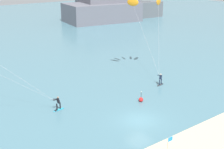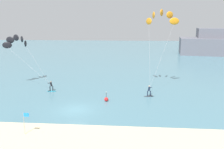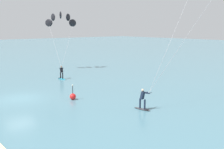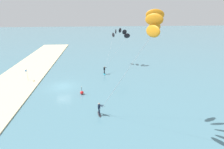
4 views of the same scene
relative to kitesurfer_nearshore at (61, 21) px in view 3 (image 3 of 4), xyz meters
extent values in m
plane|color=slate|center=(12.63, -11.61, -7.28)|extent=(240.00, 240.00, 0.00)
ellipsoid|color=#23ADD1|center=(6.88, -3.97, -7.24)|extent=(1.53, 0.53, 0.08)
cube|color=black|center=(6.47, -4.02, -7.19)|extent=(0.31, 0.32, 0.02)
cylinder|color=black|center=(7.10, -3.95, -6.81)|extent=(0.14, 0.14, 0.78)
cylinder|color=black|center=(6.66, -4.00, -6.81)|extent=(0.14, 0.14, 0.78)
cube|color=black|center=(6.88, -3.97, -6.12)|extent=(0.35, 0.33, 0.63)
sphere|color=#9E7051|center=(6.88, -3.97, -5.70)|extent=(0.20, 0.20, 0.20)
cylinder|color=black|center=(6.40, -3.70, -5.97)|extent=(0.49, 0.30, 0.03)
cylinder|color=black|center=(6.59, -3.93, -5.94)|extent=(0.61, 0.17, 0.15)
cylinder|color=black|center=(6.70, -3.74, -5.94)|extent=(0.44, 0.53, 0.15)
ellipsoid|color=black|center=(0.55, 1.72, -0.24)|extent=(0.71, 1.56, 1.10)
ellipsoid|color=black|center=(0.22, 1.16, 0.59)|extent=(1.19, 1.41, 1.10)
ellipsoid|color=black|center=(-0.33, 0.19, 0.91)|extent=(1.49, 1.04, 1.10)
ellipsoid|color=black|center=(-0.89, -0.77, 0.59)|extent=(1.56, 0.52, 1.10)
ellipsoid|color=black|center=(-1.22, -1.33, -0.24)|extent=(1.56, 0.71, 1.10)
cylinder|color=#B2B2B7|center=(3.48, -0.99, -3.26)|extent=(5.87, 5.44, 5.45)
cylinder|color=#B2B2B7|center=(2.59, -2.52, -3.26)|extent=(7.63, 2.38, 5.45)
ellipsoid|color=#333338|center=(22.15, -5.38, -7.24)|extent=(1.54, 0.61, 0.08)
cube|color=black|center=(22.56, -5.31, -7.19)|extent=(0.32, 0.33, 0.02)
cylinder|color=#192338|center=(21.93, -5.42, -6.81)|extent=(0.14, 0.14, 0.78)
cylinder|color=#192338|center=(22.37, -5.34, -6.81)|extent=(0.14, 0.14, 0.78)
cube|color=#192338|center=(22.15, -5.38, -6.12)|extent=(0.37, 0.35, 0.63)
sphere|color=beige|center=(22.15, -5.38, -5.70)|extent=(0.20, 0.20, 0.20)
cylinder|color=black|center=(22.34, -4.86, -5.97)|extent=(0.21, 0.53, 0.03)
cylinder|color=#192338|center=(22.14, -5.08, -5.94)|extent=(0.11, 0.60, 0.15)
cylinder|color=#192338|center=(22.35, -5.16, -5.94)|extent=(0.47, 0.51, 0.15)
cylinder|color=#B2B2B7|center=(24.24, -2.62, -1.31)|extent=(3.82, 4.50, 9.33)
cylinder|color=#B2B2B7|center=(22.29, -1.93, -1.31)|extent=(0.10, 5.89, 9.33)
sphere|color=red|center=(16.07, -8.02, -7.00)|extent=(0.56, 0.56, 0.56)
cylinder|color=#262628|center=(16.07, -8.02, -6.37)|extent=(0.06, 0.06, 0.70)
sphere|color=#F2F2CC|center=(16.07, -8.02, -5.96)|extent=(0.12, 0.12, 0.12)
camera|label=1|loc=(-7.80, -33.53, 8.23)|focal=49.31mm
camera|label=2|loc=(19.32, -38.42, 3.29)|focal=37.05mm
camera|label=3|loc=(36.44, -20.41, -0.83)|focal=43.40mm
camera|label=4|loc=(42.01, -5.49, 5.46)|focal=28.45mm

